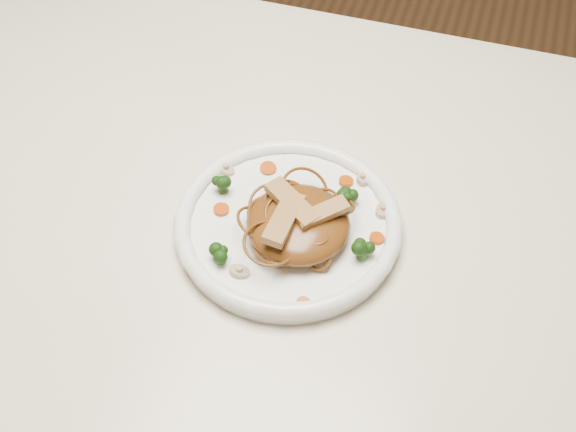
% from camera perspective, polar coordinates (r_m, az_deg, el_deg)
% --- Properties ---
extents(ground, '(4.00, 4.00, 0.00)m').
position_cam_1_polar(ground, '(1.59, -2.60, -16.17)').
color(ground, '#4C311A').
rests_on(ground, ground).
extents(table, '(1.20, 0.80, 0.75)m').
position_cam_1_polar(table, '(1.03, -3.86, -1.33)').
color(table, '#EFE3CB').
rests_on(table, ground).
extents(plate, '(0.35, 0.35, 0.02)m').
position_cam_1_polar(plate, '(0.89, -0.00, -0.91)').
color(plate, white).
rests_on(plate, table).
extents(noodle_mound, '(0.14, 0.14, 0.04)m').
position_cam_1_polar(noodle_mound, '(0.86, 0.79, -0.61)').
color(noodle_mound, '#5A3311').
rests_on(noodle_mound, plate).
extents(chicken_a, '(0.06, 0.06, 0.01)m').
position_cam_1_polar(chicken_a, '(0.85, 2.68, 0.26)').
color(chicken_a, '#A5804E').
rests_on(chicken_a, noodle_mound).
extents(chicken_b, '(0.08, 0.06, 0.01)m').
position_cam_1_polar(chicken_b, '(0.85, 0.32, 1.01)').
color(chicken_b, '#A5804E').
rests_on(chicken_b, noodle_mound).
extents(chicken_c, '(0.03, 0.08, 0.01)m').
position_cam_1_polar(chicken_c, '(0.84, -0.32, -0.21)').
color(chicken_c, '#A5804E').
rests_on(chicken_c, noodle_mound).
extents(broccoli_0, '(0.03, 0.03, 0.03)m').
position_cam_1_polar(broccoli_0, '(0.90, 4.51, 1.43)').
color(broccoli_0, '#15350B').
rests_on(broccoli_0, plate).
extents(broccoli_1, '(0.03, 0.03, 0.03)m').
position_cam_1_polar(broccoli_1, '(0.91, -5.11, 2.67)').
color(broccoli_1, '#15350B').
rests_on(broccoli_1, plate).
extents(broccoli_2, '(0.03, 0.03, 0.03)m').
position_cam_1_polar(broccoli_2, '(0.85, -5.33, -2.84)').
color(broccoli_2, '#15350B').
rests_on(broccoli_2, plate).
extents(broccoli_3, '(0.03, 0.03, 0.03)m').
position_cam_1_polar(broccoli_3, '(0.85, 5.79, -2.54)').
color(broccoli_3, '#15350B').
rests_on(broccoli_3, plate).
extents(carrot_0, '(0.02, 0.02, 0.00)m').
position_cam_1_polar(carrot_0, '(0.93, 4.50, 2.69)').
color(carrot_0, '#B33806').
rests_on(carrot_0, plate).
extents(carrot_1, '(0.02, 0.02, 0.00)m').
position_cam_1_polar(carrot_1, '(0.90, -5.17, 0.50)').
color(carrot_1, '#B33806').
rests_on(carrot_1, plate).
extents(carrot_2, '(0.02, 0.02, 0.00)m').
position_cam_1_polar(carrot_2, '(0.88, 6.87, -1.71)').
color(carrot_2, '#B33806').
rests_on(carrot_2, plate).
extents(carrot_3, '(0.02, 0.02, 0.00)m').
position_cam_1_polar(carrot_3, '(0.95, -1.54, 3.69)').
color(carrot_3, '#B33806').
rests_on(carrot_3, plate).
extents(carrot_4, '(0.02, 0.02, 0.00)m').
position_cam_1_polar(carrot_4, '(0.82, 1.18, -6.80)').
color(carrot_4, '#B33806').
rests_on(carrot_4, plate).
extents(mushroom_0, '(0.02, 0.02, 0.01)m').
position_cam_1_polar(mushroom_0, '(0.84, -3.77, -4.29)').
color(mushroom_0, beige).
rests_on(mushroom_0, plate).
extents(mushroom_1, '(0.03, 0.03, 0.01)m').
position_cam_1_polar(mushroom_1, '(0.91, 7.38, 0.46)').
color(mushroom_1, beige).
rests_on(mushroom_1, plate).
extents(mushroom_2, '(0.03, 0.03, 0.01)m').
position_cam_1_polar(mushroom_2, '(0.95, -4.79, 3.63)').
color(mushroom_2, beige).
rests_on(mushroom_2, plate).
extents(mushroom_3, '(0.03, 0.03, 0.01)m').
position_cam_1_polar(mushroom_3, '(0.94, 5.79, 2.87)').
color(mushroom_3, beige).
rests_on(mushroom_3, plate).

